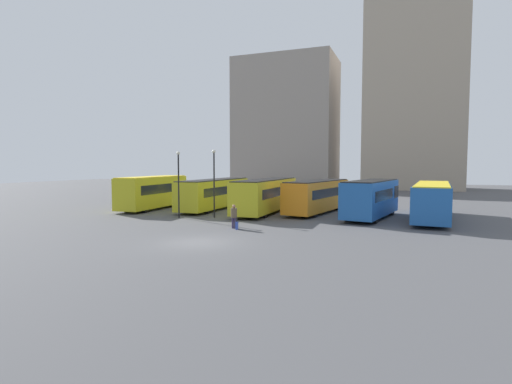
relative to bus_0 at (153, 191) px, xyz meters
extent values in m
plane|color=#4C4C4F|center=(12.82, -13.69, -1.76)|extent=(160.00, 160.00, 0.00)
cube|color=gray|center=(0.00, 46.12, 11.15)|extent=(19.80, 12.90, 25.82)
cube|color=tan|center=(24.16, 46.12, 14.90)|extent=(16.83, 13.48, 33.31)
cube|color=gold|center=(0.01, -0.08, -0.05)|extent=(3.06, 9.75, 2.92)
cube|color=black|center=(-0.25, 3.85, 0.32)|extent=(2.59, 1.93, 1.11)
cube|color=black|center=(0.06, -0.95, 0.32)|extent=(2.86, 6.30, 0.88)
cube|color=yellow|center=(0.01, -0.08, 1.45)|extent=(2.85, 9.54, 0.08)
cylinder|color=black|center=(-0.19, 2.89, -1.30)|extent=(2.40, 1.06, 0.91)
cylinder|color=black|center=(0.20, -3.06, -1.30)|extent=(2.40, 1.06, 0.91)
cube|color=gold|center=(5.74, 2.18, -0.18)|extent=(2.91, 12.12, 2.63)
cube|color=black|center=(5.59, 7.12, 0.15)|extent=(2.64, 2.29, 1.00)
cube|color=black|center=(5.78, 1.10, 0.15)|extent=(2.80, 7.78, 0.79)
cube|color=black|center=(5.74, 2.18, 1.17)|extent=(2.70, 11.87, 0.08)
cylinder|color=black|center=(5.63, 5.91, -1.28)|extent=(2.46, 1.03, 0.96)
cylinder|color=black|center=(5.86, -1.55, -1.28)|extent=(2.46, 1.03, 0.96)
cube|color=gold|center=(11.54, 1.26, -0.11)|extent=(2.90, 12.17, 2.71)
cube|color=black|center=(11.40, 6.22, 0.23)|extent=(2.68, 2.29, 1.03)
cube|color=black|center=(11.56, 0.17, 0.23)|extent=(2.81, 7.81, 0.81)
cube|color=black|center=(11.54, 1.26, 1.28)|extent=(2.69, 11.92, 0.08)
cylinder|color=black|center=(11.44, 5.01, -1.24)|extent=(2.50, 1.11, 1.05)
cylinder|color=black|center=(11.64, -2.49, -1.24)|extent=(2.50, 1.11, 1.05)
cube|color=orange|center=(16.06, 2.67, -0.17)|extent=(4.06, 10.74, 2.62)
cube|color=black|center=(16.75, 6.91, 0.15)|extent=(2.73, 2.29, 1.00)
cube|color=black|center=(15.91, 1.74, 0.15)|extent=(3.48, 7.02, 0.79)
cube|color=black|center=(16.06, 2.67, 1.18)|extent=(3.83, 10.50, 0.08)
cylinder|color=black|center=(16.58, 5.88, -1.26)|extent=(2.45, 1.35, 0.99)
cylinder|color=black|center=(15.54, -0.54, -1.26)|extent=(2.45, 1.35, 0.99)
cube|color=#1E56A3|center=(20.98, 0.53, -0.08)|extent=(3.98, 9.38, 2.77)
cube|color=black|center=(21.60, 4.21, 0.27)|extent=(2.79, 2.08, 1.05)
cube|color=black|center=(20.84, -0.27, 0.27)|extent=(3.47, 6.16, 0.83)
cube|color=black|center=(20.98, 0.53, 1.34)|extent=(3.76, 9.17, 0.08)
cylinder|color=black|center=(21.45, 3.31, -1.22)|extent=(2.55, 1.46, 1.08)
cylinder|color=black|center=(20.51, -2.25, -1.22)|extent=(2.55, 1.46, 1.08)
cube|color=#1E56A3|center=(25.64, 1.33, -0.19)|extent=(3.36, 12.02, 2.55)
cube|color=black|center=(25.96, 6.19, 0.13)|extent=(2.77, 2.34, 0.97)
cube|color=black|center=(25.57, 0.26, 0.13)|extent=(3.11, 7.75, 0.77)
cube|color=yellow|center=(25.64, 1.33, 1.13)|extent=(3.14, 11.77, 0.08)
cylinder|color=black|center=(25.88, 5.00, -1.23)|extent=(2.55, 1.22, 1.06)
cylinder|color=black|center=(25.40, -2.35, -1.23)|extent=(2.55, 1.22, 1.06)
cylinder|color=#382D4C|center=(12.50, -8.37, -1.38)|extent=(0.19, 0.19, 0.75)
cylinder|color=#382D4C|center=(12.65, -8.32, -1.38)|extent=(0.19, 0.19, 0.75)
cylinder|color=brown|center=(12.58, -8.35, -0.68)|extent=(0.54, 0.54, 0.66)
sphere|color=#9E7051|center=(12.58, -8.35, -0.23)|extent=(0.25, 0.25, 0.25)
cube|color=#334CB2|center=(12.95, -8.70, -1.50)|extent=(0.26, 0.35, 0.52)
cube|color=black|center=(12.99, -8.80, -1.12)|extent=(0.10, 0.05, 0.24)
cylinder|color=black|center=(6.01, -4.91, 0.88)|extent=(0.12, 0.12, 5.28)
sphere|color=beige|center=(6.01, -4.91, 3.61)|extent=(0.28, 0.28, 0.28)
cylinder|color=black|center=(8.73, -3.78, 0.95)|extent=(0.12, 0.12, 5.42)
sphere|color=beige|center=(8.73, -3.78, 3.74)|extent=(0.28, 0.28, 0.28)
camera|label=1|loc=(23.89, -33.44, 2.64)|focal=28.00mm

